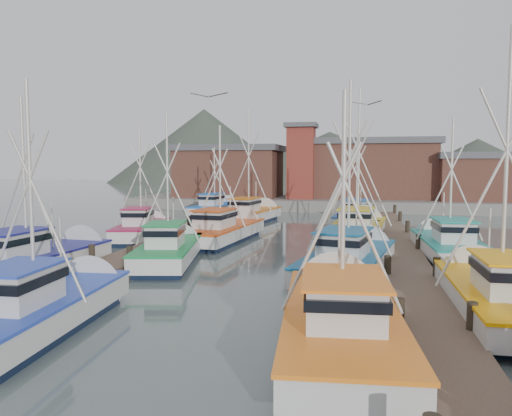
% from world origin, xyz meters
% --- Properties ---
extents(ground, '(260.00, 260.00, 0.00)m').
position_xyz_m(ground, '(0.00, 0.00, 0.00)').
color(ground, '#536362').
rests_on(ground, ground).
extents(dock_left, '(2.30, 46.00, 1.50)m').
position_xyz_m(dock_left, '(-7.00, 4.04, 0.21)').
color(dock_left, brown).
rests_on(dock_left, ground).
extents(dock_right, '(2.30, 46.00, 1.50)m').
position_xyz_m(dock_right, '(7.00, 4.04, 0.21)').
color(dock_right, brown).
rests_on(dock_right, ground).
extents(quay, '(44.00, 16.00, 1.20)m').
position_xyz_m(quay, '(0.00, 37.00, 0.60)').
color(quay, slate).
rests_on(quay, ground).
extents(shed_left, '(12.72, 8.48, 6.20)m').
position_xyz_m(shed_left, '(-11.00, 35.00, 4.34)').
color(shed_left, brown).
rests_on(shed_left, quay).
extents(shed_center, '(14.84, 9.54, 6.90)m').
position_xyz_m(shed_center, '(6.00, 37.00, 4.69)').
color(shed_center, brown).
rests_on(shed_center, quay).
extents(shed_right, '(8.48, 6.36, 5.20)m').
position_xyz_m(shed_right, '(17.00, 34.00, 3.84)').
color(shed_right, brown).
rests_on(shed_right, quay).
extents(lookout_tower, '(3.60, 3.60, 8.50)m').
position_xyz_m(lookout_tower, '(-2.00, 33.00, 5.55)').
color(lookout_tower, maroon).
rests_on(lookout_tower, quay).
extents(distant_hills, '(175.00, 140.00, 42.00)m').
position_xyz_m(distant_hills, '(-12.76, 122.59, 0.00)').
color(distant_hills, '#414B3F').
rests_on(distant_hills, ground).
extents(boat_0, '(3.30, 8.57, 8.23)m').
position_xyz_m(boat_0, '(-4.68, -10.33, 0.68)').
color(boat_0, '#0F1A32').
rests_on(boat_0, ground).
extents(boat_1, '(3.94, 10.08, 7.96)m').
position_xyz_m(boat_1, '(4.30, -9.50, 0.68)').
color(boat_1, '#0F1A32').
rests_on(boat_1, ground).
extents(boat_4, '(4.06, 8.54, 8.31)m').
position_xyz_m(boat_4, '(-4.78, 0.19, 0.68)').
color(boat_4, '#0F1A32').
rests_on(boat_4, ground).
extents(boat_5, '(4.65, 10.01, 9.69)m').
position_xyz_m(boat_5, '(4.43, -0.38, 0.68)').
color(boat_5, '#0F1A32').
rests_on(boat_5, ground).
extents(boat_6, '(3.71, 9.60, 8.89)m').
position_xyz_m(boat_6, '(-9.80, -3.59, 0.68)').
color(boat_6, '#0F1A32').
rests_on(boat_6, ground).
extents(boat_7, '(4.11, 9.14, 10.24)m').
position_xyz_m(boat_7, '(9.36, -5.83, 0.69)').
color(boat_7, '#0F1A32').
rests_on(boat_7, ground).
extents(boat_8, '(4.03, 10.16, 8.52)m').
position_xyz_m(boat_8, '(-4.11, 8.15, 0.68)').
color(boat_8, '#0F1A32').
rests_on(boat_8, ground).
extents(boat_9, '(4.44, 10.57, 11.08)m').
position_xyz_m(boat_9, '(4.69, 11.02, 0.69)').
color(boat_9, '#0F1A32').
rests_on(boat_9, ground).
extents(boat_10, '(3.97, 8.45, 8.70)m').
position_xyz_m(boat_10, '(-9.82, 7.85, 0.68)').
color(boat_10, '#0F1A32').
rests_on(boat_10, ground).
extents(boat_11, '(3.44, 9.03, 8.35)m').
position_xyz_m(boat_11, '(9.45, 4.87, 0.68)').
color(boat_11, '#0F1A32').
rests_on(boat_11, ground).
extents(boat_12, '(4.34, 9.96, 10.71)m').
position_xyz_m(boat_12, '(-4.66, 19.03, 0.69)').
color(boat_12, '#0F1A32').
rests_on(boat_12, ground).
extents(boat_13, '(3.71, 9.75, 9.12)m').
position_xyz_m(boat_13, '(4.49, 18.84, 0.68)').
color(boat_13, '#0F1A32').
rests_on(boat_13, ground).
extents(boat_14, '(3.48, 8.98, 7.54)m').
position_xyz_m(boat_14, '(-9.45, 24.44, 0.68)').
color(boat_14, '#0F1A32').
rests_on(boat_14, ground).
extents(gull_near, '(1.55, 0.64, 0.24)m').
position_xyz_m(gull_near, '(-1.25, -4.24, 7.88)').
color(gull_near, gray).
rests_on(gull_near, ground).
extents(gull_far, '(1.53, 0.66, 0.24)m').
position_xyz_m(gull_far, '(4.99, 1.98, 8.14)').
color(gull_far, gray).
rests_on(gull_far, ground).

